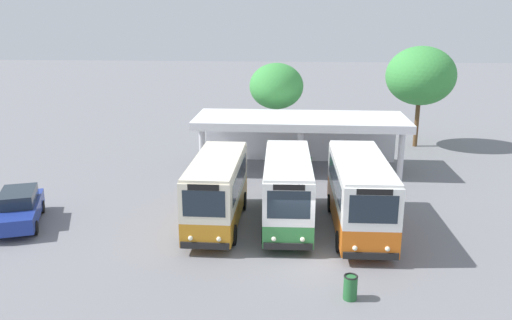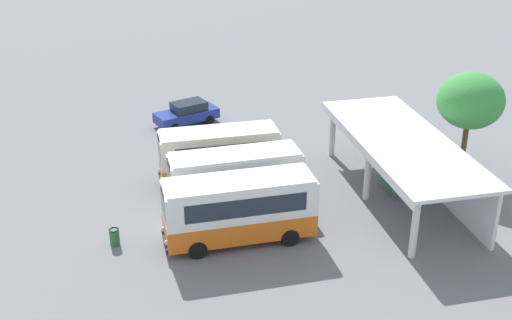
% 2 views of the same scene
% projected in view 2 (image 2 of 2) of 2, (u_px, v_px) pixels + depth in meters
% --- Properties ---
extents(ground_plane, '(180.00, 180.00, 0.00)m').
position_uv_depth(ground_plane, '(173.00, 222.00, 34.53)').
color(ground_plane, slate).
extents(city_bus_nearest_orange, '(2.25, 6.92, 3.24)m').
position_uv_depth(city_bus_nearest_orange, '(219.00, 154.00, 37.95)').
color(city_bus_nearest_orange, black).
rests_on(city_bus_nearest_orange, ground).
extents(city_bus_second_in_row, '(2.36, 7.15, 3.26)m').
position_uv_depth(city_bus_second_in_row, '(235.00, 178.00, 35.14)').
color(city_bus_second_in_row, black).
rests_on(city_bus_second_in_row, ground).
extents(city_bus_middle_cream, '(2.49, 7.50, 3.37)m').
position_uv_depth(city_bus_middle_cream, '(239.00, 207.00, 32.17)').
color(city_bus_middle_cream, black).
rests_on(city_bus_middle_cream, ground).
extents(parked_car_flank, '(3.15, 4.74, 1.62)m').
position_uv_depth(parked_car_flank, '(187.00, 113.00, 46.39)').
color(parked_car_flank, black).
rests_on(parked_car_flank, ground).
extents(terminal_canopy, '(13.11, 4.92, 3.40)m').
position_uv_depth(terminal_canopy, '(412.00, 152.00, 36.23)').
color(terminal_canopy, silver).
rests_on(terminal_canopy, ground).
extents(waiting_chair_end_by_column, '(0.46, 0.46, 0.86)m').
position_uv_depth(waiting_chair_end_by_column, '(384.00, 178.00, 38.01)').
color(waiting_chair_end_by_column, slate).
rests_on(waiting_chair_end_by_column, ground).
extents(waiting_chair_second_from_end, '(0.46, 0.46, 0.86)m').
position_uv_depth(waiting_chair_second_from_end, '(388.00, 182.00, 37.50)').
color(waiting_chair_second_from_end, slate).
rests_on(waiting_chair_second_from_end, ground).
extents(waiting_chair_middle_seat, '(0.46, 0.46, 0.86)m').
position_uv_depth(waiting_chair_middle_seat, '(392.00, 187.00, 36.98)').
color(waiting_chair_middle_seat, slate).
rests_on(waiting_chair_middle_seat, ground).
extents(waiting_chair_fourth_seat, '(0.46, 0.46, 0.86)m').
position_uv_depth(waiting_chair_fourth_seat, '(398.00, 192.00, 36.48)').
color(waiting_chair_fourth_seat, slate).
rests_on(waiting_chair_fourth_seat, ground).
extents(roadside_tree_behind_canopy, '(3.81, 3.81, 6.27)m').
position_uv_depth(roadside_tree_behind_canopy, '(470.00, 101.00, 37.70)').
color(roadside_tree_behind_canopy, brown).
rests_on(roadside_tree_behind_canopy, ground).
extents(litter_bin_apron, '(0.49, 0.49, 0.90)m').
position_uv_depth(litter_bin_apron, '(115.00, 237.00, 32.38)').
color(litter_bin_apron, '#266633').
rests_on(litter_bin_apron, ground).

